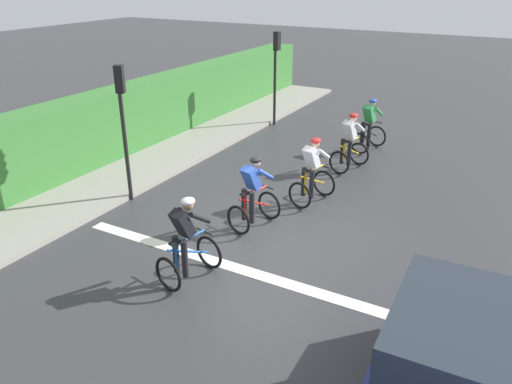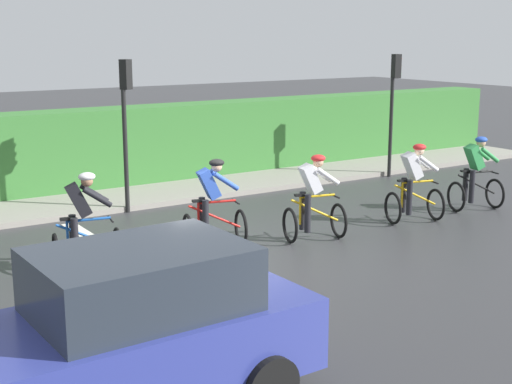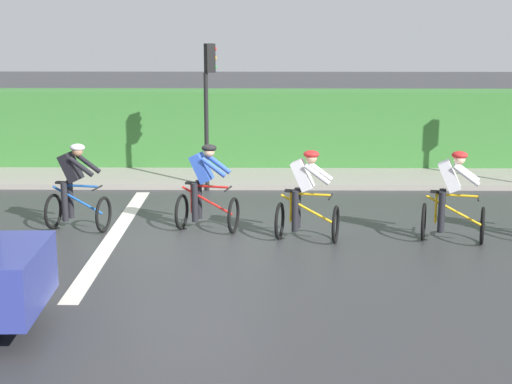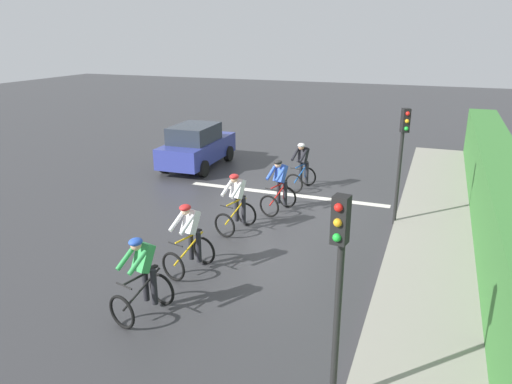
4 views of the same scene
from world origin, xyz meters
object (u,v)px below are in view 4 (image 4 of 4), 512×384
Objects in this scene: cyclist_trailing at (302,167)px; traffic_light_far_junction at (338,275)px; cyclist_fourth at (279,187)px; car_navy at (197,146)px; cyclist_second at (189,239)px; cyclist_lead at (143,278)px; cyclist_mid at (237,204)px; traffic_light_near_crossing at (402,149)px.

cyclist_trailing is 0.50× the size of traffic_light_far_junction.
car_navy is (4.75, -3.73, 0.08)m from cyclist_fourth.
cyclist_fourth and cyclist_trailing have the same top height.
cyclist_second is 5.27m from traffic_light_far_junction.
cyclist_lead is 1.00× the size of cyclist_mid.
cyclist_second is 6.34m from traffic_light_near_crossing.
traffic_light_far_junction is (-3.93, 5.73, 1.43)m from cyclist_mid.
traffic_light_far_junction reaches higher than cyclist_second.
cyclist_trailing is 0.50× the size of traffic_light_near_crossing.
cyclist_mid is (-0.02, -4.53, 0.00)m from cyclist_lead.
cyclist_mid is 0.50× the size of traffic_light_far_junction.
cyclist_lead and cyclist_second have the same top height.
traffic_light_near_crossing is (-4.09, -6.53, 1.43)m from cyclist_lead.
traffic_light_near_crossing is (-4.07, -2.00, 1.43)m from cyclist_mid.
cyclist_fourth is at bearing -95.71° from cyclist_lead.
traffic_light_near_crossing reaches higher than car_navy.
car_navy is (4.11, -10.10, 0.08)m from cyclist_lead.
cyclist_mid is 6.93m from car_navy.
cyclist_fourth is at bearing -108.63° from cyclist_mid.
traffic_light_near_crossing reaches higher than cyclist_lead.
cyclist_mid is at bearing 81.46° from cyclist_trailing.
car_navy is 9.05m from traffic_light_near_crossing.
cyclist_second is at bearing 84.23° from cyclist_trailing.
cyclist_mid is 1.00× the size of cyclist_trailing.
cyclist_trailing is (-0.66, -8.81, 0.00)m from cyclist_lead.
cyclist_second and cyclist_mid have the same top height.
cyclist_mid is at bearing 26.18° from traffic_light_near_crossing.
cyclist_fourth is 8.39m from traffic_light_far_junction.
cyclist_trailing is at bearing -95.77° from cyclist_second.
traffic_light_far_junction is (-3.31, 7.57, 1.43)m from cyclist_fourth.
cyclist_trailing is (-0.02, -2.44, 0.00)m from cyclist_fourth.
cyclist_second is 0.40× the size of car_navy.
cyclist_second is 0.50× the size of traffic_light_far_junction.
cyclist_trailing is at bearing -94.28° from cyclist_lead.
cyclist_second is at bearing -38.28° from traffic_light_far_junction.
cyclist_fourth is (-0.62, -1.84, 0.00)m from cyclist_mid.
car_navy is (4.08, -8.16, 0.08)m from cyclist_second.
cyclist_lead is 7.83m from traffic_light_near_crossing.
car_navy is at bearing -38.12° from cyclist_fourth.
cyclist_second is 1.00× the size of cyclist_mid.
cyclist_trailing is 4.95m from car_navy.
cyclist_lead is at bearing 84.29° from cyclist_fourth.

